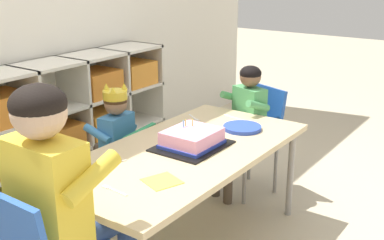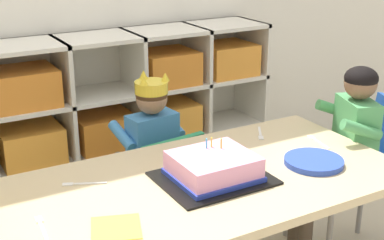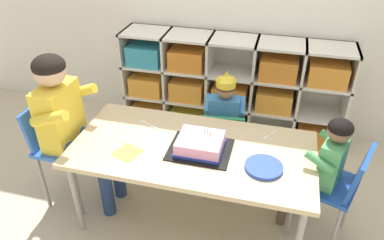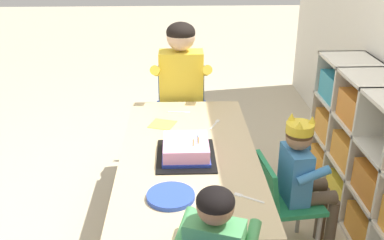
# 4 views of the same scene
# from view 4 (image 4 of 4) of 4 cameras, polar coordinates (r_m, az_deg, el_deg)

# --- Properties ---
(ground) EXTENTS (16.00, 16.00, 0.00)m
(ground) POSITION_cam_4_polar(r_m,az_deg,el_deg) (2.66, -0.39, -15.01)
(ground) COLOR beige
(activity_table) EXTENTS (1.44, 0.71, 0.57)m
(activity_table) POSITION_cam_4_polar(r_m,az_deg,el_deg) (2.37, -0.43, -4.95)
(activity_table) COLOR #D1B789
(activity_table) RESTS_ON ground
(classroom_chair_blue) EXTENTS (0.35, 0.35, 0.56)m
(classroom_chair_blue) POSITION_cam_4_polar(r_m,az_deg,el_deg) (2.44, 11.45, -9.71)
(classroom_chair_blue) COLOR #238451
(classroom_chair_blue) RESTS_ON ground
(child_with_crown) EXTENTS (0.31, 0.32, 0.80)m
(child_with_crown) POSITION_cam_4_polar(r_m,az_deg,el_deg) (2.39, 14.00, -6.33)
(child_with_crown) COLOR #3D7FBC
(child_with_crown) RESTS_ON ground
(classroom_chair_adult_side) EXTENTS (0.33, 0.37, 0.74)m
(classroom_chair_adult_side) POSITION_cam_4_polar(r_m,az_deg,el_deg) (3.21, -1.35, 1.84)
(classroom_chair_adult_side) COLOR blue
(classroom_chair_adult_side) RESTS_ON ground
(adult_helper_seated) EXTENTS (0.44, 0.41, 1.08)m
(adult_helper_seated) POSITION_cam_4_polar(r_m,az_deg,el_deg) (3.03, -1.38, 4.64)
(adult_helper_seated) COLOR yellow
(adult_helper_seated) RESTS_ON ground
(birthday_cake_on_tray) EXTENTS (0.37, 0.30, 0.13)m
(birthday_cake_on_tray) POSITION_cam_4_polar(r_m,az_deg,el_deg) (2.29, -0.78, -3.85)
(birthday_cake_on_tray) COLOR black
(birthday_cake_on_tray) RESTS_ON activity_table
(paper_plate_stack) EXTENTS (0.21, 0.21, 0.02)m
(paper_plate_stack) POSITION_cam_4_polar(r_m,az_deg,el_deg) (1.97, -2.73, -9.69)
(paper_plate_stack) COLOR blue
(paper_plate_stack) RESTS_ON activity_table
(paper_napkin_square) EXTENTS (0.18, 0.18, 0.00)m
(paper_napkin_square) POSITION_cam_4_polar(r_m,az_deg,el_deg) (2.67, -3.80, -0.54)
(paper_napkin_square) COLOR #F4DB4C
(paper_napkin_square) RESTS_ON activity_table
(fork_scattered_mid_table) EXTENTS (0.04, 0.15, 0.00)m
(fork_scattered_mid_table) POSITION_cam_4_polar(r_m,az_deg,el_deg) (1.85, 2.22, -12.51)
(fork_scattered_mid_table) COLOR white
(fork_scattered_mid_table) RESTS_ON activity_table
(fork_at_table_front_edge) EXTENTS (0.03, 0.14, 0.00)m
(fork_at_table_front_edge) POSITION_cam_4_polar(r_m,az_deg,el_deg) (2.83, -1.46, 1.01)
(fork_at_table_front_edge) COLOR white
(fork_at_table_front_edge) RESTS_ON activity_table
(fork_near_cake_tray) EXTENTS (0.09, 0.13, 0.00)m
(fork_near_cake_tray) POSITION_cam_4_polar(r_m,az_deg,el_deg) (1.99, 7.03, -9.79)
(fork_near_cake_tray) COLOR white
(fork_near_cake_tray) RESTS_ON activity_table
(fork_near_child_seat) EXTENTS (0.14, 0.07, 0.00)m
(fork_near_child_seat) POSITION_cam_4_polar(r_m,az_deg,el_deg) (2.67, 2.96, -0.49)
(fork_near_child_seat) COLOR white
(fork_near_child_seat) RESTS_ON activity_table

